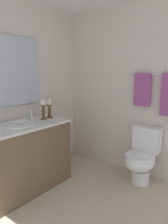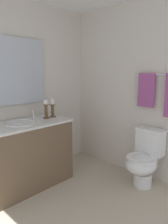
{
  "view_description": "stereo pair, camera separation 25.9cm",
  "coord_description": "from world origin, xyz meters",
  "px_view_note": "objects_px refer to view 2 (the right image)",
  "views": [
    {
      "loc": [
        1.23,
        -1.61,
        1.48
      ],
      "look_at": [
        -0.34,
        0.41,
        1.0
      ],
      "focal_mm": 33.7,
      "sensor_mm": 36.0,
      "label": 1
    },
    {
      "loc": [
        1.42,
        -1.44,
        1.48
      ],
      "look_at": [
        -0.34,
        0.41,
        1.0
      ],
      "focal_mm": 33.7,
      "sensor_mm": 36.0,
      "label": 2
    }
  ],
  "objects_px": {
    "candle_holder_short": "(46,109)",
    "towel_bar": "(162,75)",
    "toilet": "(144,159)",
    "candle_holder_tall": "(53,107)",
    "sink_basin": "(21,126)",
    "mirror": "(7,71)",
    "towel_near_vanity": "(146,90)",
    "vanity_cabinet": "(23,156)"
  },
  "relations": [
    {
      "from": "candle_holder_short",
      "to": "towel_bar",
      "type": "bearing_deg",
      "value": 38.29
    },
    {
      "from": "toilet",
      "to": "towel_bar",
      "type": "bearing_deg",
      "value": 74.35
    },
    {
      "from": "candle_holder_tall",
      "to": "candle_holder_short",
      "type": "relative_size",
      "value": 1.03
    },
    {
      "from": "sink_basin",
      "to": "candle_holder_tall",
      "type": "bearing_deg",
      "value": 92.3
    },
    {
      "from": "mirror",
      "to": "toilet",
      "type": "relative_size",
      "value": 1.48
    },
    {
      "from": "mirror",
      "to": "candle_holder_tall",
      "type": "relative_size",
      "value": 4.18
    },
    {
      "from": "candle_holder_tall",
      "to": "towel_bar",
      "type": "bearing_deg",
      "value": 34.33
    },
    {
      "from": "sink_basin",
      "to": "candle_holder_tall",
      "type": "relative_size",
      "value": 1.51
    },
    {
      "from": "towel_near_vanity",
      "to": "toilet",
      "type": "bearing_deg",
      "value": -58.07
    },
    {
      "from": "toilet",
      "to": "towel_near_vanity",
      "type": "relative_size",
      "value": 1.66
    },
    {
      "from": "candle_holder_short",
      "to": "toilet",
      "type": "bearing_deg",
      "value": 32.45
    },
    {
      "from": "vanity_cabinet",
      "to": "candle_holder_short",
      "type": "distance_m",
      "value": 0.69
    },
    {
      "from": "mirror",
      "to": "towel_bar",
      "type": "relative_size",
      "value": 1.46
    },
    {
      "from": "vanity_cabinet",
      "to": "towel_bar",
      "type": "relative_size",
      "value": 1.68
    },
    {
      "from": "candle_holder_short",
      "to": "towel_near_vanity",
      "type": "xyz_separation_m",
      "value": [
        1.0,
        0.92,
        0.26
      ]
    },
    {
      "from": "vanity_cabinet",
      "to": "sink_basin",
      "type": "height_order",
      "value": "sink_basin"
    },
    {
      "from": "candle_holder_short",
      "to": "towel_bar",
      "type": "height_order",
      "value": "towel_bar"
    },
    {
      "from": "sink_basin",
      "to": "candle_holder_short",
      "type": "xyz_separation_m",
      "value": [
        -0.01,
        0.4,
        0.17
      ]
    },
    {
      "from": "mirror",
      "to": "towel_near_vanity",
      "type": "xyz_separation_m",
      "value": [
        1.27,
        1.32,
        -0.25
      ]
    },
    {
      "from": "candle_holder_short",
      "to": "vanity_cabinet",
      "type": "bearing_deg",
      "value": -88.48
    },
    {
      "from": "mirror",
      "to": "candle_holder_tall",
      "type": "distance_m",
      "value": 0.77
    },
    {
      "from": "towel_bar",
      "to": "toilet",
      "type": "bearing_deg",
      "value": -105.65
    },
    {
      "from": "sink_basin",
      "to": "towel_near_vanity",
      "type": "distance_m",
      "value": 1.7
    },
    {
      "from": "vanity_cabinet",
      "to": "towel_bar",
      "type": "distance_m",
      "value": 2.05
    },
    {
      "from": "sink_basin",
      "to": "toilet",
      "type": "height_order",
      "value": "sink_basin"
    },
    {
      "from": "candle_holder_tall",
      "to": "towel_bar",
      "type": "relative_size",
      "value": 0.35
    },
    {
      "from": "towel_bar",
      "to": "towel_near_vanity",
      "type": "height_order",
      "value": "towel_near_vanity"
    },
    {
      "from": "vanity_cabinet",
      "to": "sink_basin",
      "type": "distance_m",
      "value": 0.39
    },
    {
      "from": "sink_basin",
      "to": "mirror",
      "type": "distance_m",
      "value": 0.73
    },
    {
      "from": "toilet",
      "to": "towel_near_vanity",
      "type": "distance_m",
      "value": 0.91
    },
    {
      "from": "candle_holder_short",
      "to": "candle_holder_tall",
      "type": "bearing_deg",
      "value": 94.87
    },
    {
      "from": "towel_bar",
      "to": "towel_near_vanity",
      "type": "relative_size",
      "value": 1.68
    },
    {
      "from": "vanity_cabinet",
      "to": "toilet",
      "type": "height_order",
      "value": "vanity_cabinet"
    },
    {
      "from": "candle_holder_short",
      "to": "towel_near_vanity",
      "type": "bearing_deg",
      "value": 42.66
    },
    {
      "from": "toilet",
      "to": "towel_bar",
      "type": "xyz_separation_m",
      "value": [
        0.06,
        0.22,
        1.09
      ]
    },
    {
      "from": "mirror",
      "to": "toilet",
      "type": "bearing_deg",
      "value": 38.62
    },
    {
      "from": "sink_basin",
      "to": "toilet",
      "type": "bearing_deg",
      "value": 44.96
    },
    {
      "from": "toilet",
      "to": "candle_holder_tall",
      "type": "bearing_deg",
      "value": -152.31
    },
    {
      "from": "mirror",
      "to": "candle_holder_short",
      "type": "bearing_deg",
      "value": 55.95
    },
    {
      "from": "towel_near_vanity",
      "to": "mirror",
      "type": "bearing_deg",
      "value": -133.87
    },
    {
      "from": "candle_holder_tall",
      "to": "towel_near_vanity",
      "type": "xyz_separation_m",
      "value": [
        1.01,
        0.8,
        0.25
      ]
    },
    {
      "from": "towel_bar",
      "to": "mirror",
      "type": "bearing_deg",
      "value": -137.47
    }
  ]
}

